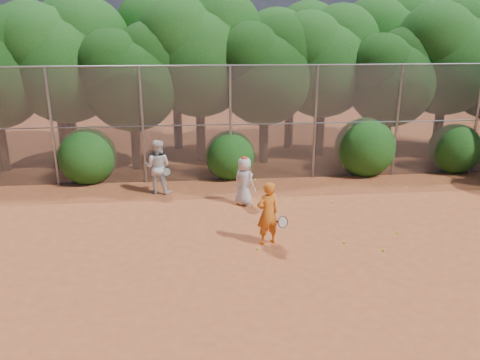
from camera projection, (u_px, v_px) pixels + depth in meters
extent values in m
plane|color=#AB4D26|center=(291.00, 254.00, 11.22)|extent=(80.00, 80.00, 0.00)
cylinder|color=gray|center=(52.00, 128.00, 15.65)|extent=(0.09, 0.09, 4.00)
cylinder|color=gray|center=(143.00, 126.00, 15.93)|extent=(0.09, 0.09, 4.00)
cylinder|color=gray|center=(230.00, 125.00, 16.20)|extent=(0.09, 0.09, 4.00)
cylinder|color=gray|center=(315.00, 123.00, 16.47)|extent=(0.09, 0.09, 4.00)
cylinder|color=gray|center=(397.00, 121.00, 16.75)|extent=(0.09, 0.09, 4.00)
cylinder|color=gray|center=(476.00, 120.00, 17.02)|extent=(0.09, 0.09, 4.00)
cylinder|color=gray|center=(260.00, 65.00, 15.68)|extent=(20.00, 0.05, 0.05)
cylinder|color=gray|center=(259.00, 124.00, 16.29)|extent=(20.00, 0.04, 0.04)
cube|color=slate|center=(259.00, 124.00, 16.29)|extent=(20.00, 0.02, 4.00)
cylinder|color=black|center=(1.00, 140.00, 17.57)|extent=(0.38, 0.38, 2.38)
sphere|color=black|center=(13.00, 49.00, 16.99)|extent=(3.05, 3.05, 3.05)
cylinder|color=black|center=(73.00, 134.00, 18.25)|extent=(0.38, 0.38, 2.52)
sphere|color=#154812|center=(65.00, 69.00, 17.49)|extent=(4.03, 4.03, 4.03)
sphere|color=#154812|center=(87.00, 41.00, 17.64)|extent=(3.23, 3.23, 3.23)
sphere|color=#154812|center=(41.00, 47.00, 16.89)|extent=(3.02, 3.02, 3.02)
cylinder|color=black|center=(136.00, 141.00, 17.87)|extent=(0.36, 0.36, 2.17)
sphere|color=black|center=(132.00, 84.00, 17.21)|extent=(3.47, 3.47, 3.47)
sphere|color=black|center=(150.00, 60.00, 17.34)|extent=(2.78, 2.78, 2.78)
sphere|color=black|center=(112.00, 66.00, 16.70)|extent=(2.60, 2.60, 2.60)
cylinder|color=black|center=(201.00, 128.00, 18.97)|extent=(0.39, 0.39, 2.66)
sphere|color=#154812|center=(199.00, 62.00, 18.17)|extent=(4.26, 4.26, 4.26)
sphere|color=#154812|center=(220.00, 33.00, 18.32)|extent=(3.40, 3.40, 3.40)
sphere|color=#154812|center=(179.00, 39.00, 17.54)|extent=(3.19, 3.19, 3.19)
cylinder|color=black|center=(264.00, 135.00, 18.69)|extent=(0.37, 0.37, 2.27)
sphere|color=black|center=(265.00, 78.00, 18.00)|extent=(3.64, 3.64, 3.64)
sphere|color=black|center=(282.00, 53.00, 18.13)|extent=(2.91, 2.91, 2.91)
sphere|color=black|center=(249.00, 59.00, 17.46)|extent=(2.73, 2.73, 2.73)
cylinder|color=black|center=(320.00, 127.00, 19.64)|extent=(0.38, 0.38, 2.45)
sphere|color=#154812|center=(323.00, 69.00, 18.91)|extent=(3.92, 3.92, 3.92)
sphere|color=#154812|center=(340.00, 43.00, 19.05)|extent=(3.14, 3.14, 3.14)
sphere|color=#154812|center=(309.00, 49.00, 18.33)|extent=(2.94, 2.94, 2.94)
cylinder|color=black|center=(386.00, 135.00, 18.98)|extent=(0.36, 0.36, 2.10)
sphere|color=black|center=(391.00, 84.00, 18.35)|extent=(3.36, 3.36, 3.36)
sphere|color=black|center=(406.00, 61.00, 18.47)|extent=(2.69, 2.69, 2.69)
sphere|color=black|center=(381.00, 67.00, 17.85)|extent=(2.52, 2.52, 2.52)
cylinder|color=black|center=(438.00, 125.00, 19.70)|extent=(0.39, 0.39, 2.59)
sphere|color=#154812|center=(447.00, 63.00, 18.92)|extent=(4.14, 4.14, 4.14)
sphere|color=#154812|center=(464.00, 37.00, 19.07)|extent=(3.32, 3.32, 3.32)
sphere|color=#154812|center=(436.00, 42.00, 18.31)|extent=(3.11, 3.11, 3.11)
cylinder|color=black|center=(62.00, 122.00, 20.32)|extent=(0.39, 0.39, 2.62)
sphere|color=#154812|center=(55.00, 61.00, 19.53)|extent=(4.20, 4.20, 4.20)
sphere|color=#154812|center=(75.00, 35.00, 19.68)|extent=(3.36, 3.36, 3.36)
sphere|color=#154812|center=(31.00, 40.00, 18.91)|extent=(3.15, 3.15, 3.15)
cylinder|color=black|center=(177.00, 117.00, 20.94)|extent=(0.40, 0.40, 2.80)
sphere|color=#154812|center=(175.00, 54.00, 20.10)|extent=(4.48, 4.48, 4.48)
sphere|color=#154812|center=(195.00, 27.00, 20.26)|extent=(3.58, 3.58, 3.58)
sphere|color=#154812|center=(155.00, 32.00, 19.43)|extent=(3.36, 3.36, 3.36)
cylinder|color=black|center=(289.00, 120.00, 21.06)|extent=(0.38, 0.38, 2.52)
sphere|color=#154812|center=(291.00, 64.00, 20.30)|extent=(4.03, 4.03, 4.03)
sphere|color=#154812|center=(308.00, 39.00, 20.45)|extent=(3.23, 3.23, 3.23)
sphere|color=#154812|center=(276.00, 45.00, 19.70)|extent=(3.02, 3.02, 3.02)
cylinder|color=black|center=(381.00, 114.00, 22.00)|extent=(0.40, 0.40, 2.73)
sphere|color=#154812|center=(386.00, 55.00, 21.18)|extent=(4.37, 4.37, 4.37)
sphere|color=#154812|center=(403.00, 30.00, 21.34)|extent=(3.49, 3.49, 3.49)
sphere|color=#154812|center=(374.00, 35.00, 20.54)|extent=(3.28, 3.28, 3.28)
sphere|color=#154812|center=(87.00, 154.00, 16.33)|extent=(2.00, 2.00, 2.00)
sphere|color=#154812|center=(230.00, 153.00, 16.82)|extent=(1.80, 1.80, 1.80)
sphere|color=#154812|center=(365.00, 145.00, 17.22)|extent=(2.20, 2.20, 2.20)
sphere|color=#154812|center=(455.00, 146.00, 17.58)|extent=(1.90, 1.90, 1.90)
imported|color=orange|center=(268.00, 213.00, 11.53)|extent=(0.69, 0.56, 1.63)
torus|color=black|center=(283.00, 222.00, 11.43)|extent=(0.32, 0.23, 0.30)
cylinder|color=black|center=(278.00, 222.00, 11.62)|extent=(0.15, 0.26, 0.11)
imported|color=silver|center=(244.00, 181.00, 14.20)|extent=(0.86, 0.85, 1.50)
ellipsoid|color=red|center=(244.00, 159.00, 13.98)|extent=(0.22, 0.22, 0.13)
sphere|color=#C2E028|center=(255.00, 180.00, 14.01)|extent=(0.07, 0.07, 0.07)
imported|color=silver|center=(158.00, 167.00, 15.19)|extent=(1.01, 0.87, 1.78)
torus|color=black|center=(167.00, 172.00, 14.96)|extent=(0.33, 0.23, 0.28)
cylinder|color=black|center=(169.00, 173.00, 15.18)|extent=(0.10, 0.27, 0.15)
sphere|color=#C2E028|center=(344.00, 242.00, 11.76)|extent=(0.07, 0.07, 0.07)
sphere|color=#C2E028|center=(332.00, 202.00, 14.55)|extent=(0.07, 0.07, 0.07)
sphere|color=#C2E028|center=(384.00, 250.00, 11.35)|extent=(0.07, 0.07, 0.07)
sphere|color=#C2E028|center=(397.00, 233.00, 12.32)|extent=(0.07, 0.07, 0.07)
sphere|color=#C2E028|center=(257.00, 249.00, 11.41)|extent=(0.07, 0.07, 0.07)
sphere|color=#C2E028|center=(406.00, 188.00, 15.84)|extent=(0.07, 0.07, 0.07)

